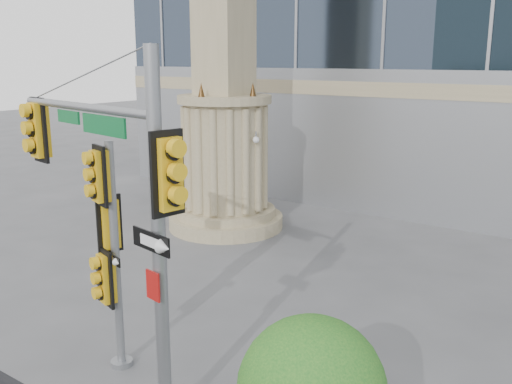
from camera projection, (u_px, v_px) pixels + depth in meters
The scene contains 4 objects.
ground at pixel (182, 379), 11.72m from camera, with size 120.00×120.00×0.00m, color #545456.
monument at pixel (224, 83), 20.98m from camera, with size 4.40×4.40×16.60m.
main_signal_pole at pixel (119, 191), 10.17m from camera, with size 5.11×1.36×6.66m.
secondary_signal_pole at pixel (108, 239), 11.58m from camera, with size 0.84×0.77×4.86m.
Camera 1 is at (7.36, -7.68, 6.44)m, focal length 40.00 mm.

